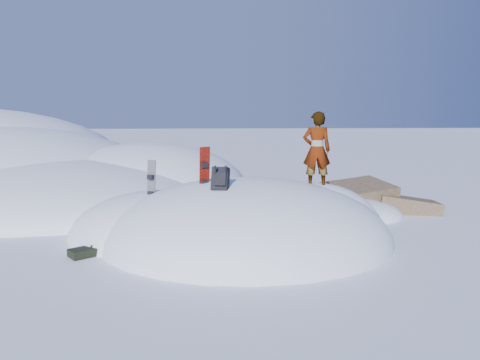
{
  "coord_description": "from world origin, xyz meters",
  "views": [
    {
      "loc": [
        -0.74,
        -10.96,
        3.19
      ],
      "look_at": [
        -0.14,
        0.3,
        1.43
      ],
      "focal_mm": 35.0,
      "sensor_mm": 36.0,
      "label": 1
    }
  ],
  "objects_px": {
    "backpack": "(220,179)",
    "person": "(317,150)",
    "snowboard_dark": "(151,187)",
    "snowboard_red": "(204,176)"
  },
  "relations": [
    {
      "from": "backpack",
      "to": "snowboard_dark",
      "type": "bearing_deg",
      "value": 158.26
    },
    {
      "from": "snowboard_red",
      "to": "person",
      "type": "height_order",
      "value": "person"
    },
    {
      "from": "snowboard_red",
      "to": "person",
      "type": "relative_size",
      "value": 0.72
    },
    {
      "from": "snowboard_dark",
      "to": "backpack",
      "type": "height_order",
      "value": "backpack"
    },
    {
      "from": "snowboard_red",
      "to": "backpack",
      "type": "bearing_deg",
      "value": -94.82
    },
    {
      "from": "backpack",
      "to": "person",
      "type": "distance_m",
      "value": 2.94
    },
    {
      "from": "snowboard_red",
      "to": "snowboard_dark",
      "type": "bearing_deg",
      "value": 130.87
    },
    {
      "from": "snowboard_red",
      "to": "snowboard_dark",
      "type": "relative_size",
      "value": 1.03
    },
    {
      "from": "person",
      "to": "backpack",
      "type": "bearing_deg",
      "value": 36.79
    },
    {
      "from": "snowboard_dark",
      "to": "person",
      "type": "height_order",
      "value": "person"
    }
  ]
}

